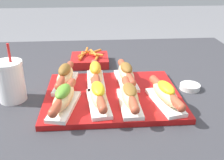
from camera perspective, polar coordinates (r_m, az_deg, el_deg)
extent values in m
cube|color=#333338|center=(1.20, -0.98, -16.07)|extent=(1.36, 1.16, 0.71)
cube|color=#B71414|center=(0.89, 0.10, -3.40)|extent=(0.45, 0.35, 0.02)
cube|color=white|center=(0.81, -10.33, -5.61)|extent=(0.10, 0.19, 0.01)
ellipsoid|color=#E5C184|center=(0.80, -10.48, -3.89)|extent=(0.08, 0.17, 0.04)
cylinder|color=#AD472D|center=(0.80, -10.52, -3.43)|extent=(0.07, 0.20, 0.03)
sphere|color=#AD472D|center=(0.72, -12.82, -7.09)|extent=(0.03, 0.03, 0.03)
sphere|color=#AD472D|center=(0.88, -8.66, -0.45)|extent=(0.03, 0.03, 0.03)
ellipsoid|color=#5B992D|center=(0.79, -10.61, -2.44)|extent=(0.06, 0.09, 0.03)
cube|color=white|center=(0.82, -2.97, -5.04)|extent=(0.08, 0.19, 0.01)
ellipsoid|color=#E5C184|center=(0.80, -3.01, -3.31)|extent=(0.06, 0.16, 0.04)
cylinder|color=#AD472D|center=(0.80, -3.03, -2.86)|extent=(0.05, 0.20, 0.03)
sphere|color=#AD472D|center=(0.72, -1.97, -6.44)|extent=(0.03, 0.03, 0.03)
sphere|color=#AD472D|center=(0.89, -3.87, 0.04)|extent=(0.03, 0.03, 0.03)
ellipsoid|color=yellow|center=(0.79, -3.05, -1.88)|extent=(0.05, 0.09, 0.03)
cube|color=white|center=(0.82, 3.80, -5.07)|extent=(0.06, 0.18, 0.01)
ellipsoid|color=#E5C184|center=(0.80, 3.86, -3.34)|extent=(0.05, 0.16, 0.04)
cylinder|color=#AD472D|center=(0.80, 3.87, -2.89)|extent=(0.03, 0.20, 0.03)
sphere|color=#AD472D|center=(0.72, 5.05, -6.51)|extent=(0.03, 0.03, 0.03)
sphere|color=#AD472D|center=(0.89, 2.92, 0.04)|extent=(0.03, 0.03, 0.03)
ellipsoid|color=brown|center=(0.79, 3.90, -2.06)|extent=(0.04, 0.09, 0.02)
cube|color=white|center=(0.84, 11.42, -4.66)|extent=(0.09, 0.19, 0.01)
ellipsoid|color=#E5C184|center=(0.83, 11.59, -2.98)|extent=(0.08, 0.17, 0.04)
cylinder|color=#AD472D|center=(0.82, 11.63, -2.54)|extent=(0.06, 0.20, 0.03)
sphere|color=#AD472D|center=(0.75, 14.87, -5.83)|extent=(0.03, 0.03, 0.03)
sphere|color=#AD472D|center=(0.90, 8.95, 0.21)|extent=(0.03, 0.03, 0.03)
ellipsoid|color=yellow|center=(0.82, 11.72, -1.62)|extent=(0.06, 0.09, 0.03)
cube|color=white|center=(0.96, -10.05, -0.71)|extent=(0.08, 0.19, 0.01)
ellipsoid|color=#E5C184|center=(0.94, -10.17, 0.82)|extent=(0.07, 0.16, 0.04)
cylinder|color=#AD472D|center=(0.94, -10.21, 1.22)|extent=(0.05, 0.20, 0.03)
sphere|color=#AD472D|center=(0.86, -11.59, -1.41)|extent=(0.03, 0.03, 0.03)
sphere|color=#AD472D|center=(1.03, -9.05, 3.40)|extent=(0.03, 0.03, 0.03)
ellipsoid|color=brown|center=(0.94, -10.28, 2.19)|extent=(0.05, 0.09, 0.04)
cube|color=white|center=(0.96, -3.55, -0.28)|extent=(0.06, 0.18, 0.01)
ellipsoid|color=#E5C184|center=(0.95, -3.60, 1.25)|extent=(0.05, 0.16, 0.04)
cylinder|color=#AD472D|center=(0.94, -3.61, 1.65)|extent=(0.03, 0.20, 0.03)
sphere|color=#AD472D|center=(0.86, -3.30, -0.92)|extent=(0.03, 0.03, 0.03)
sphere|color=#AD472D|center=(1.03, -3.86, 3.77)|extent=(0.03, 0.03, 0.03)
ellipsoid|color=gold|center=(0.94, -3.64, 2.64)|extent=(0.04, 0.09, 0.04)
cube|color=white|center=(0.96, 3.07, -0.11)|extent=(0.07, 0.18, 0.01)
ellipsoid|color=#E5C184|center=(0.95, 3.11, 1.41)|extent=(0.06, 0.16, 0.04)
cylinder|color=#AD472D|center=(0.95, 3.12, 1.81)|extent=(0.04, 0.20, 0.03)
sphere|color=#AD472D|center=(0.86, 4.46, -0.71)|extent=(0.03, 0.03, 0.03)
sphere|color=#AD472D|center=(1.04, 2.00, 3.90)|extent=(0.03, 0.03, 0.03)
ellipsoid|color=brown|center=(0.94, 3.14, 2.67)|extent=(0.05, 0.09, 0.03)
cylinder|color=silver|center=(0.99, 16.59, -1.42)|extent=(0.07, 0.07, 0.02)
cylinder|color=beige|center=(0.99, 16.64, -1.11)|extent=(0.06, 0.06, 0.01)
cylinder|color=white|center=(0.92, -21.17, -0.56)|extent=(0.09, 0.09, 0.13)
cylinder|color=white|center=(0.89, -21.83, 3.38)|extent=(0.09, 0.09, 0.01)
cylinder|color=red|center=(0.88, -21.51, 5.54)|extent=(0.01, 0.01, 0.06)
cube|color=#B21919|center=(1.18, -4.89, 4.32)|extent=(0.16, 0.15, 0.03)
cylinder|color=orange|center=(1.19, -3.65, 6.17)|extent=(0.06, 0.05, 0.01)
cylinder|color=orange|center=(1.15, -6.64, 5.04)|extent=(0.03, 0.07, 0.01)
cylinder|color=orange|center=(1.21, -5.53, 6.48)|extent=(0.02, 0.06, 0.01)
cylinder|color=orange|center=(1.18, -6.16, 5.65)|extent=(0.05, 0.07, 0.01)
cylinder|color=orange|center=(1.18, -4.05, 5.95)|extent=(0.04, 0.08, 0.01)
cylinder|color=orange|center=(1.13, -3.35, 4.76)|extent=(0.02, 0.06, 0.01)
cylinder|color=orange|center=(1.18, -6.50, 5.62)|extent=(0.01, 0.06, 0.01)
cylinder|color=orange|center=(1.16, -3.28, 5.56)|extent=(0.06, 0.03, 0.01)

